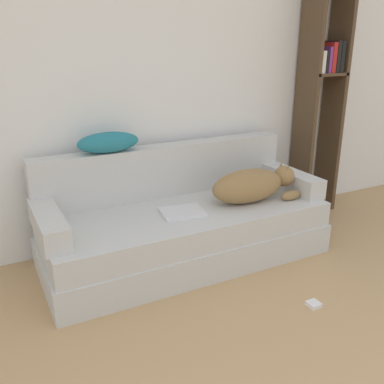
{
  "coord_description": "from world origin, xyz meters",
  "views": [
    {
      "loc": [
        -1.05,
        -0.2,
        1.47
      ],
      "look_at": [
        0.17,
        2.14,
        0.53
      ],
      "focal_mm": 40.0,
      "sensor_mm": 36.0,
      "label": 1
    }
  ],
  "objects_px": {
    "throw_pillow": "(108,142)",
    "bookshelf": "(322,88)",
    "couch": "(186,234)",
    "laptop": "(183,212)",
    "dog": "(252,185)",
    "power_adapter": "(314,304)"
  },
  "relations": [
    {
      "from": "dog",
      "to": "bookshelf",
      "type": "xyz_separation_m",
      "value": [
        0.98,
        0.42,
        0.59
      ]
    },
    {
      "from": "couch",
      "to": "power_adapter",
      "type": "bearing_deg",
      "value": -65.51
    },
    {
      "from": "dog",
      "to": "power_adapter",
      "type": "height_order",
      "value": "dog"
    },
    {
      "from": "laptop",
      "to": "throw_pillow",
      "type": "distance_m",
      "value": 0.68
    },
    {
      "from": "couch",
      "to": "laptop",
      "type": "relative_size",
      "value": 6.27
    },
    {
      "from": "couch",
      "to": "throw_pillow",
      "type": "relative_size",
      "value": 4.64
    },
    {
      "from": "couch",
      "to": "laptop",
      "type": "height_order",
      "value": "laptop"
    },
    {
      "from": "throw_pillow",
      "to": "bookshelf",
      "type": "distance_m",
      "value": 1.9
    },
    {
      "from": "throw_pillow",
      "to": "bookshelf",
      "type": "bearing_deg",
      "value": 0.61
    },
    {
      "from": "dog",
      "to": "power_adapter",
      "type": "relative_size",
      "value": 9.34
    },
    {
      "from": "laptop",
      "to": "power_adapter",
      "type": "bearing_deg",
      "value": -51.76
    },
    {
      "from": "power_adapter",
      "to": "bookshelf",
      "type": "bearing_deg",
      "value": 48.57
    },
    {
      "from": "dog",
      "to": "laptop",
      "type": "bearing_deg",
      "value": 177.93
    },
    {
      "from": "dog",
      "to": "throw_pillow",
      "type": "height_order",
      "value": "throw_pillow"
    },
    {
      "from": "throw_pillow",
      "to": "dog",
      "type": "bearing_deg",
      "value": -23.82
    },
    {
      "from": "throw_pillow",
      "to": "laptop",
      "type": "bearing_deg",
      "value": -46.37
    },
    {
      "from": "power_adapter",
      "to": "dog",
      "type": "bearing_deg",
      "value": 83.47
    },
    {
      "from": "dog",
      "to": "throw_pillow",
      "type": "bearing_deg",
      "value": 156.18
    },
    {
      "from": "couch",
      "to": "dog",
      "type": "bearing_deg",
      "value": -10.2
    },
    {
      "from": "throw_pillow",
      "to": "power_adapter",
      "type": "height_order",
      "value": "throw_pillow"
    },
    {
      "from": "bookshelf",
      "to": "power_adapter",
      "type": "xyz_separation_m",
      "value": [
        -1.07,
        -1.21,
        -1.07
      ]
    },
    {
      "from": "laptop",
      "to": "throw_pillow",
      "type": "height_order",
      "value": "throw_pillow"
    }
  ]
}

